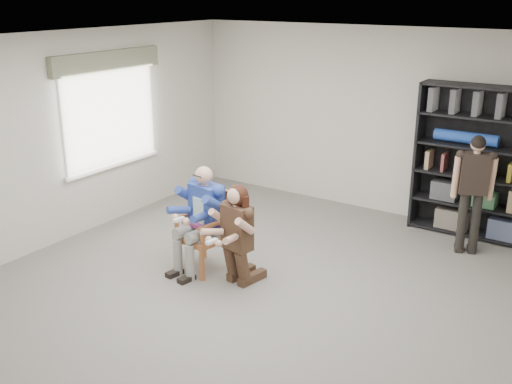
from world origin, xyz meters
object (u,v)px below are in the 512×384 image
Objects in this scene: armchair at (202,231)px; standing_man at (472,196)px; kneeling_woman at (235,237)px; bookshelf at (482,164)px; seated_man at (202,219)px.

standing_man is at bearing 51.47° from armchair.
kneeling_woman is (0.58, -0.12, 0.10)m from armchair.
bookshelf is 0.70m from standing_man.
standing_man is at bearing 60.19° from kneeling_woman.
armchair is 0.60m from kneeling_woman.
kneeling_woman is (0.58, -0.12, -0.06)m from seated_man.
armchair is at bearing -80.02° from seated_man.
armchair is at bearing -130.70° from bookshelf.
kneeling_woman is at bearing -1.71° from seated_man.
standing_man is (2.58, 2.28, 0.28)m from armchair.
standing_man reaches higher than kneeling_woman.
seated_man is at bearing 178.29° from kneeling_woman.
standing_man is (0.06, -0.65, -0.26)m from bookshelf.
standing_man reaches higher than armchair.
kneeling_woman is 3.64m from bookshelf.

